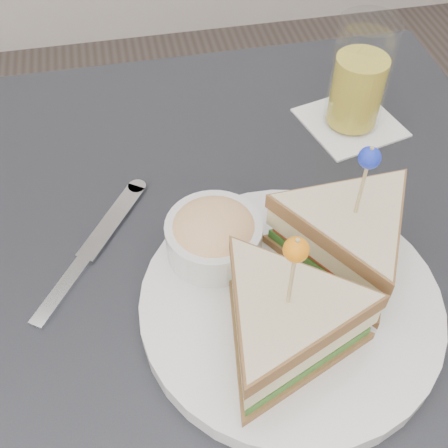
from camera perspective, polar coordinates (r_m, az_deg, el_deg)
table at (r=0.67m, az=-0.67°, el=-7.88°), size 0.80×0.80×0.75m
plate_meal at (r=0.54m, az=7.82°, el=-5.60°), size 0.35×0.33×0.17m
cutlery_knife at (r=0.63m, az=-13.57°, el=-2.86°), size 0.14×0.19×0.01m
drink_set at (r=0.75m, az=13.52°, el=13.88°), size 0.14×0.14×0.15m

